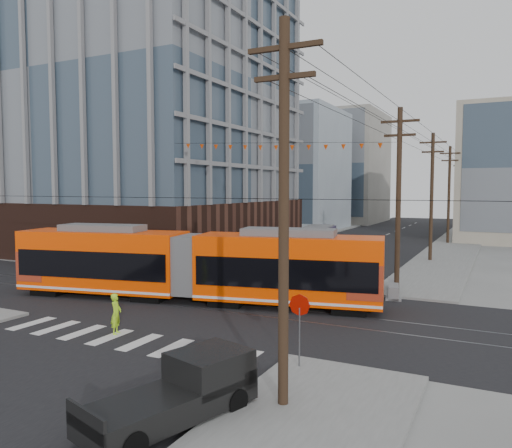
# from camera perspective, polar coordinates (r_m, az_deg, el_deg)

# --- Properties ---
(ground) EXTENTS (160.00, 160.00, 0.00)m
(ground) POSITION_cam_1_polar(r_m,az_deg,el_deg) (24.34, -10.03, -11.04)
(ground) COLOR slate
(office_building) EXTENTS (30.00, 25.00, 28.60)m
(office_building) POSITION_cam_1_polar(r_m,az_deg,el_deg) (55.79, -14.48, 12.22)
(office_building) COLOR #381E16
(office_building) RESTS_ON ground
(bg_bldg_nw_near) EXTENTS (18.00, 16.00, 18.00)m
(bg_bldg_nw_near) POSITION_cam_1_polar(r_m,az_deg,el_deg) (77.39, 2.79, 6.12)
(bg_bldg_nw_near) COLOR #8C99A5
(bg_bldg_nw_near) RESTS_ON ground
(bg_bldg_nw_far) EXTENTS (16.00, 18.00, 20.00)m
(bg_bldg_nw_far) POSITION_cam_1_polar(r_m,az_deg,el_deg) (95.15, 9.33, 6.31)
(bg_bldg_nw_far) COLOR gray
(bg_bldg_nw_far) RESTS_ON ground
(utility_pole_near) EXTENTS (0.30, 0.30, 11.00)m
(utility_pole_near) POSITION_cam_1_polar(r_m,az_deg,el_deg) (14.02, 3.19, 0.66)
(utility_pole_near) COLOR black
(utility_pole_near) RESTS_ON ground
(utility_pole_far) EXTENTS (0.30, 0.30, 11.00)m
(utility_pole_far) POSITION_cam_1_polar(r_m,az_deg,el_deg) (75.06, 22.24, 3.21)
(utility_pole_far) COLOR black
(utility_pole_far) RESTS_ON ground
(streetcar) EXTENTS (21.11, 6.99, 4.04)m
(streetcar) POSITION_cam_1_polar(r_m,az_deg,el_deg) (28.24, -7.43, -4.71)
(streetcar) COLOR #FF3E00
(streetcar) RESTS_ON ground
(city_bus) EXTENTS (4.13, 11.32, 3.14)m
(city_bus) POSITION_cam_1_polar(r_m,az_deg,el_deg) (40.51, 6.38, -2.64)
(city_bus) COLOR #1E1432
(city_bus) RESTS_ON ground
(pickup_truck) EXTENTS (3.14, 5.25, 1.68)m
(pickup_truck) POSITION_cam_1_polar(r_m,az_deg,el_deg) (14.29, -9.75, -18.60)
(pickup_truck) COLOR black
(pickup_truck) RESTS_ON ground
(parked_car_silver) EXTENTS (3.53, 5.18, 1.62)m
(parked_car_silver) POSITION_cam_1_polar(r_m,az_deg,el_deg) (36.56, -6.24, -4.59)
(parked_car_silver) COLOR #AFAFAF
(parked_car_silver) RESTS_ON ground
(parked_car_white) EXTENTS (2.78, 5.33, 1.48)m
(parked_car_white) POSITION_cam_1_polar(r_m,az_deg,el_deg) (40.93, -2.23, -3.72)
(parked_car_white) COLOR silver
(parked_car_white) RESTS_ON ground
(parked_car_grey) EXTENTS (2.90, 5.31, 1.41)m
(parked_car_grey) POSITION_cam_1_polar(r_m,az_deg,el_deg) (49.64, 3.04, -2.37)
(parked_car_grey) COLOR #4F545C
(parked_car_grey) RESTS_ON ground
(pedestrian) EXTENTS (0.64, 0.76, 1.78)m
(pedestrian) POSITION_cam_1_polar(r_m,az_deg,el_deg) (22.81, -15.70, -9.85)
(pedestrian) COLOR #B5F722
(pedestrian) RESTS_ON ground
(stop_sign) EXTENTS (0.79, 0.79, 2.51)m
(stop_sign) POSITION_cam_1_polar(r_m,az_deg,el_deg) (17.79, 4.99, -12.51)
(stop_sign) COLOR #9A0A00
(stop_sign) RESTS_ON ground
(jersey_barrier) EXTENTS (1.61, 3.93, 0.77)m
(jersey_barrier) POSITION_cam_1_polar(r_m,az_deg,el_deg) (31.03, 15.42, -7.08)
(jersey_barrier) COLOR gray
(jersey_barrier) RESTS_ON ground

